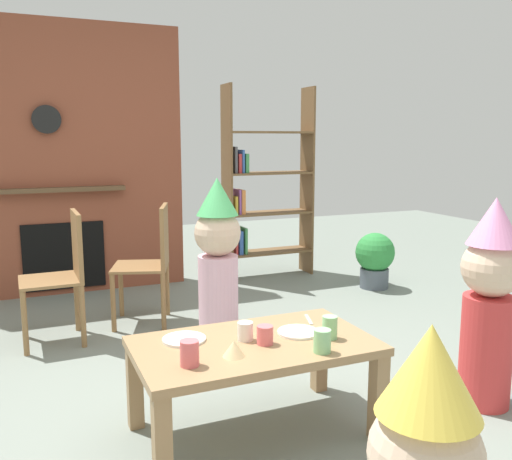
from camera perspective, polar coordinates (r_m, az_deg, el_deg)
The scene contains 18 objects.
ground_plane at distance 3.16m, azimuth 0.38°, elevation -16.60°, with size 12.00×12.00×0.00m, color gray.
brick_fireplace_feature at distance 5.21m, azimuth -19.84°, elevation 6.74°, with size 2.20×0.28×2.40m.
bookshelf at distance 5.49m, azimuth 0.55°, elevation 4.07°, with size 0.90×0.28×1.90m.
coffee_table at distance 2.64m, azimuth -0.19°, elevation -12.93°, with size 1.11×0.64×0.45m.
paper_cup_near_left at distance 2.36m, azimuth -6.90°, elevation -12.55°, with size 0.08×0.08×0.11m, color #E5666B.
paper_cup_near_right at distance 2.50m, azimuth 6.88°, elevation -11.34°, with size 0.08×0.08×0.10m, color #8CD18C.
paper_cup_center at distance 2.66m, azimuth 7.65°, elevation -9.97°, with size 0.07×0.07×0.11m, color #8CD18C.
paper_cup_far_left at distance 2.58m, azimuth 0.94°, elevation -10.82°, with size 0.08×0.08×0.09m, color #E5666B.
paper_cup_far_right at distance 2.62m, azimuth -1.12°, elevation -10.44°, with size 0.07×0.07×0.09m, color silver.
paper_plate_front at distance 2.73m, azimuth 4.39°, elevation -10.50°, with size 0.20×0.20×0.01m, color white.
paper_plate_rear at distance 2.65m, azimuth -7.46°, elevation -11.16°, with size 0.20×0.20×0.01m, color white.
birthday_cake_slice at distance 2.44m, azimuth -2.30°, elevation -12.17°, with size 0.10×0.10×0.07m, color #EAC68C.
table_fork at distance 2.92m, azimuth 5.48°, elevation -9.21°, with size 0.15×0.02×0.01m, color silver.
child_in_pink at distance 3.09m, azimuth 23.06°, elevation -6.46°, with size 0.30×0.30×1.10m.
child_by_the_chairs at distance 3.73m, azimuth -3.97°, elevation -2.79°, with size 0.31×0.31×1.14m.
dining_chair_left at distance 3.99m, azimuth -19.26°, elevation -3.81°, with size 0.41×0.41×0.90m.
dining_chair_middle at distance 4.20m, azimuth -10.68°, elevation -2.78°, with size 0.51×0.51×0.90m.
potted_plant_tall at distance 5.27m, azimuth 12.22°, elevation -2.82°, with size 0.37×0.37×0.52m.
Camera 1 is at (-1.14, -2.60, 1.39)m, focal length 38.60 mm.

